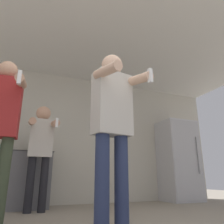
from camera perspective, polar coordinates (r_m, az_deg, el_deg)
The scene contains 8 objects.
wall_back at distance 4.46m, azimuth -12.82°, elevation -6.07°, with size 7.00×0.06×2.55m.
ceiling_slab at distance 3.57m, azimuth -7.05°, elevation 19.39°, with size 7.00×3.53×0.05m.
refrigerator at distance 5.12m, azimuth 17.02°, elevation -11.88°, with size 0.75×0.66×1.71m.
bottle_dark_rum at distance 4.11m, azimuth -19.44°, elevation -8.24°, with size 0.08×0.08×0.34m.
bottle_tall_gin at distance 4.12m, azimuth -26.66°, elevation -8.06°, with size 0.07×0.07×0.22m.
person_woman_foreground at distance 2.14m, azimuth 0.20°, elevation -2.11°, with size 0.52×0.56×1.73m.
person_man_side at distance 2.52m, azimuth -27.14°, elevation -1.97°, with size 0.45×0.48×1.71m.
person_spectator_back at distance 3.53m, azimuth -18.12°, elevation -8.03°, with size 0.43×0.51×1.57m.
Camera 1 is at (-0.68, -1.30, 0.47)m, focal length 35.00 mm.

